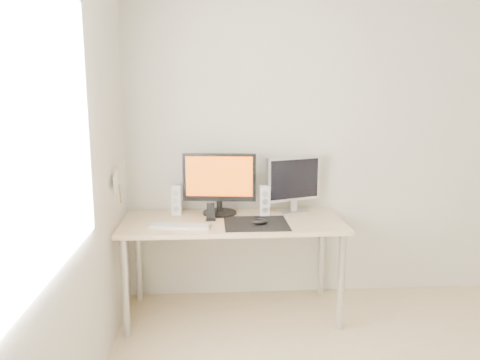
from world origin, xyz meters
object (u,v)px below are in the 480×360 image
mouse (259,222)px  phone_dock (211,215)px  desk (233,230)px  speaker_left (176,200)px  keyboard (181,226)px  main_monitor (219,181)px  second_monitor (293,182)px  speaker_right (264,201)px

mouse → phone_dock: phone_dock is taller
mouse → desk: mouse is taller
speaker_left → phone_dock: speaker_left is taller
desk → speaker_left: speaker_left is taller
desk → speaker_left: bearing=156.1°
keyboard → main_monitor: bearing=49.6°
desk → phone_dock: size_ratio=12.54×
mouse → second_monitor: 0.49m
desk → speaker_left: (-0.42, 0.18, 0.19)m
second_monitor → keyboard: (-0.84, -0.34, -0.23)m
phone_dock → second_monitor: bearing=16.5°
desk → mouse: bearing=-38.3°
mouse → phone_dock: 0.37m
second_monitor → speaker_right: bearing=-163.2°
main_monitor → speaker_right: bearing=-8.6°
desk → phone_dock: phone_dock is taller
mouse → desk: bearing=141.7°
speaker_right → phone_dock: bearing=-163.6°
speaker_right → keyboard: speaker_right is taller
desk → main_monitor: bearing=118.1°
second_monitor → keyboard: 0.94m
main_monitor → keyboard: 0.49m
main_monitor → second_monitor: bearing=1.9°
mouse → speaker_right: 0.28m
second_monitor → speaker_right: second_monitor is taller
second_monitor → mouse: bearing=-131.7°
speaker_left → phone_dock: size_ratio=1.76×
speaker_right → phone_dock: 0.43m
speaker_right → phone_dock: speaker_right is taller
second_monitor → keyboard: size_ratio=1.01×
desk → speaker_left: size_ratio=7.13×
desk → phone_dock: (-0.16, -0.00, 0.12)m
main_monitor → speaker_right: size_ratio=2.46×
mouse → speaker_left: 0.69m
speaker_right → phone_dock: size_ratio=1.76×
desk → keyboard: 0.41m
desk → second_monitor: size_ratio=3.67×
speaker_right → keyboard: bearing=-155.9°
desk → speaker_right: size_ratio=7.13×
main_monitor → speaker_left: main_monitor is taller
mouse → second_monitor: (0.30, 0.33, 0.22)m
main_monitor → second_monitor: size_ratio=1.27×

